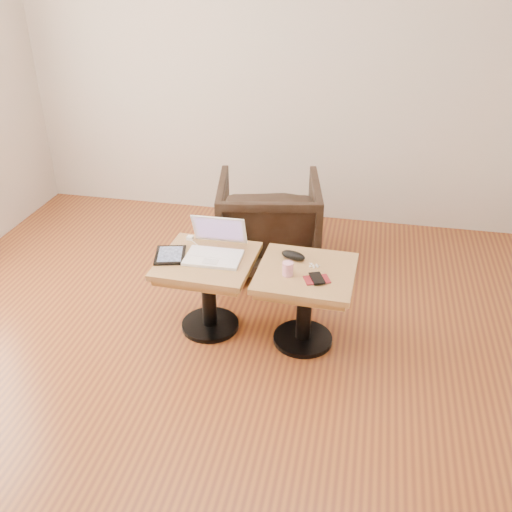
% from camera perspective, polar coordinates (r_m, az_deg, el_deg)
% --- Properties ---
extents(room_shell, '(4.52, 4.52, 2.71)m').
position_cam_1_polar(room_shell, '(2.65, -4.41, 10.49)').
color(room_shell, brown).
rests_on(room_shell, ground).
extents(side_table_left, '(0.58, 0.58, 0.51)m').
position_cam_1_polar(side_table_left, '(3.51, -4.83, -2.02)').
color(side_table_left, black).
rests_on(side_table_left, ground).
extents(side_table_right, '(0.58, 0.58, 0.51)m').
position_cam_1_polar(side_table_right, '(3.39, 4.94, -3.30)').
color(side_table_right, black).
rests_on(side_table_right, ground).
extents(laptop, '(0.34, 0.33, 0.22)m').
position_cam_1_polar(laptop, '(3.46, -4.09, 0.79)').
color(laptop, white).
rests_on(laptop, side_table_left).
extents(tablet, '(0.23, 0.26, 0.02)m').
position_cam_1_polar(tablet, '(3.49, -8.57, 0.10)').
color(tablet, black).
rests_on(tablet, side_table_left).
extents(charging_adapter, '(0.04, 0.04, 0.02)m').
position_cam_1_polar(charging_adapter, '(3.67, -6.62, 1.82)').
color(charging_adapter, white).
rests_on(charging_adapter, side_table_left).
extents(glasses_case, '(0.17, 0.12, 0.05)m').
position_cam_1_polar(glasses_case, '(3.42, 3.75, 0.06)').
color(glasses_case, black).
rests_on(glasses_case, side_table_right).
extents(striped_cup, '(0.07, 0.07, 0.08)m').
position_cam_1_polar(striped_cup, '(3.25, 3.20, -1.29)').
color(striped_cup, '#E24585').
rests_on(striped_cup, side_table_right).
extents(earbuds_tangle, '(0.06, 0.05, 0.01)m').
position_cam_1_polar(earbuds_tangle, '(3.36, 5.80, -0.98)').
color(earbuds_tangle, white).
rests_on(earbuds_tangle, side_table_right).
extents(phone_on_sleeve, '(0.17, 0.14, 0.02)m').
position_cam_1_polar(phone_on_sleeve, '(3.23, 6.11, -2.29)').
color(phone_on_sleeve, maroon).
rests_on(phone_on_sleeve, side_table_right).
extents(armchair, '(0.86, 0.87, 0.68)m').
position_cam_1_polar(armchair, '(4.25, 1.27, 3.37)').
color(armchair, black).
rests_on(armchair, ground).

